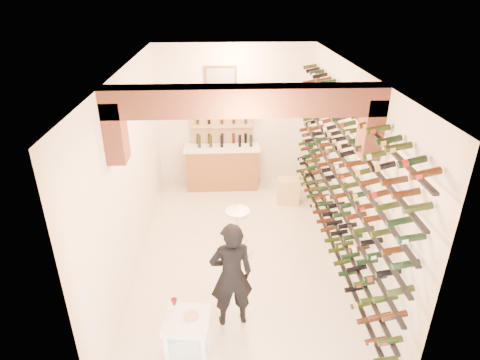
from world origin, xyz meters
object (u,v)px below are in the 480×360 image
(person, at_px, (231,275))
(white_stool, at_px, (182,343))
(tasting_table, at_px, (187,327))
(chrome_barstool, at_px, (238,229))
(back_counter, at_px, (222,166))
(crate_lower, at_px, (288,196))
(wine_rack, at_px, (335,172))

(person, bearing_deg, white_stool, 33.62)
(tasting_table, relative_size, chrome_barstool, 1.09)
(chrome_barstool, bearing_deg, person, -95.22)
(back_counter, bearing_deg, crate_lower, -30.20)
(wine_rack, distance_m, person, 2.47)
(wine_rack, relative_size, tasting_table, 6.08)
(wine_rack, height_order, white_stool, wine_rack)
(wine_rack, xyz_separation_m, tasting_table, (-2.28, -2.32, -0.91))
(white_stool, bearing_deg, wine_rack, 42.50)
(person, distance_m, crate_lower, 3.72)
(tasting_table, distance_m, person, 0.92)
(white_stool, bearing_deg, tasting_table, -54.62)
(white_stool, relative_size, person, 0.28)
(wine_rack, xyz_separation_m, chrome_barstool, (-1.59, 0.03, -1.05))
(wine_rack, bearing_deg, back_counter, 124.66)
(crate_lower, bearing_deg, chrome_barstool, -123.00)
(chrome_barstool, xyz_separation_m, crate_lower, (1.17, 1.80, -0.35))
(back_counter, bearing_deg, white_stool, -96.46)
(white_stool, height_order, chrome_barstool, chrome_barstool)
(wine_rack, xyz_separation_m, white_stool, (-2.38, -2.18, -1.32))
(crate_lower, bearing_deg, person, -111.03)
(person, relative_size, chrome_barstool, 1.87)
(tasting_table, relative_size, crate_lower, 1.97)
(white_stool, height_order, crate_lower, white_stool)
(person, xyz_separation_m, crate_lower, (1.31, 3.42, -0.66))
(wine_rack, height_order, crate_lower, wine_rack)
(wine_rack, distance_m, crate_lower, 2.34)
(back_counter, bearing_deg, person, -88.69)
(person, bearing_deg, back_counter, -97.35)
(wine_rack, distance_m, chrome_barstool, 1.90)
(wine_rack, bearing_deg, white_stool, -137.50)
(tasting_table, xyz_separation_m, person, (0.54, 0.72, 0.17))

